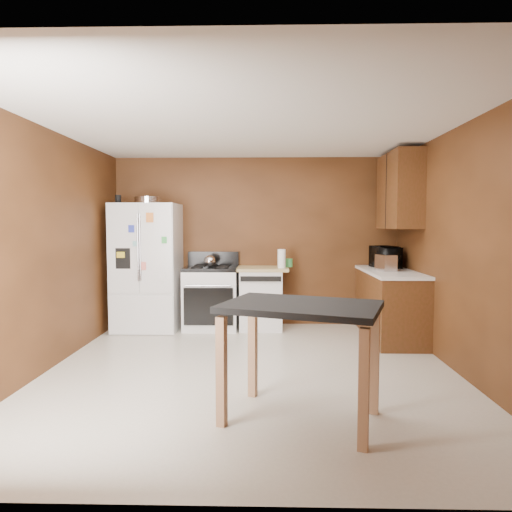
{
  "coord_description": "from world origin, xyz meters",
  "views": [
    {
      "loc": [
        0.16,
        -4.59,
        1.51
      ],
      "look_at": [
        0.03,
        0.85,
        1.13
      ],
      "focal_mm": 32.0,
      "sensor_mm": 36.0,
      "label": 1
    }
  ],
  "objects_px": {
    "roasting_pan": "(148,200)",
    "toaster": "(386,263)",
    "microwave": "(385,258)",
    "paper_towel": "(282,259)",
    "dishwasher": "(261,297)",
    "gas_range": "(211,297)",
    "island": "(301,322)",
    "refrigerator": "(147,267)",
    "pen_cup": "(118,199)",
    "green_canister": "(289,263)",
    "kettle": "(210,261)"
  },
  "relations": [
    {
      "from": "roasting_pan",
      "to": "toaster",
      "type": "bearing_deg",
      "value": -7.67
    },
    {
      "from": "microwave",
      "to": "paper_towel",
      "type": "bearing_deg",
      "value": 76.53
    },
    {
      "from": "toaster",
      "to": "dishwasher",
      "type": "distance_m",
      "value": 1.82
    },
    {
      "from": "paper_towel",
      "to": "gas_range",
      "type": "xyz_separation_m",
      "value": [
        -1.01,
        0.08,
        -0.56
      ]
    },
    {
      "from": "paper_towel",
      "to": "island",
      "type": "xyz_separation_m",
      "value": [
        0.05,
        -3.0,
        -0.26
      ]
    },
    {
      "from": "toaster",
      "to": "microwave",
      "type": "distance_m",
      "value": 0.44
    },
    {
      "from": "dishwasher",
      "to": "island",
      "type": "relative_size",
      "value": 0.66
    },
    {
      "from": "refrigerator",
      "to": "island",
      "type": "distance_m",
      "value": 3.6
    },
    {
      "from": "gas_range",
      "to": "island",
      "type": "distance_m",
      "value": 3.27
    },
    {
      "from": "pen_cup",
      "to": "gas_range",
      "type": "xyz_separation_m",
      "value": [
        1.28,
        0.15,
        -1.4
      ]
    },
    {
      "from": "toaster",
      "to": "island",
      "type": "relative_size",
      "value": 0.22
    },
    {
      "from": "pen_cup",
      "to": "green_canister",
      "type": "distance_m",
      "value": 2.58
    },
    {
      "from": "kettle",
      "to": "refrigerator",
      "type": "xyz_separation_m",
      "value": [
        -0.9,
        -0.01,
        -0.08
      ]
    },
    {
      "from": "pen_cup",
      "to": "paper_towel",
      "type": "xyz_separation_m",
      "value": [
        2.3,
        0.07,
        -0.84
      ]
    },
    {
      "from": "kettle",
      "to": "paper_towel",
      "type": "distance_m",
      "value": 1.02
    },
    {
      "from": "roasting_pan",
      "to": "microwave",
      "type": "relative_size",
      "value": 0.77
    },
    {
      "from": "kettle",
      "to": "microwave",
      "type": "xyz_separation_m",
      "value": [
        2.48,
        -0.04,
        0.05
      ]
    },
    {
      "from": "gas_range",
      "to": "dishwasher",
      "type": "bearing_deg",
      "value": 1.94
    },
    {
      "from": "pen_cup",
      "to": "dishwasher",
      "type": "height_order",
      "value": "pen_cup"
    },
    {
      "from": "green_canister",
      "to": "microwave",
      "type": "distance_m",
      "value": 1.36
    },
    {
      "from": "gas_range",
      "to": "roasting_pan",
      "type": "bearing_deg",
      "value": -174.54
    },
    {
      "from": "pen_cup",
      "to": "toaster",
      "type": "height_order",
      "value": "pen_cup"
    },
    {
      "from": "microwave",
      "to": "dishwasher",
      "type": "height_order",
      "value": "microwave"
    },
    {
      "from": "roasting_pan",
      "to": "toaster",
      "type": "distance_m",
      "value": 3.37
    },
    {
      "from": "dishwasher",
      "to": "paper_towel",
      "type": "bearing_deg",
      "value": -19.18
    },
    {
      "from": "microwave",
      "to": "green_canister",
      "type": "bearing_deg",
      "value": 69.07
    },
    {
      "from": "roasting_pan",
      "to": "green_canister",
      "type": "distance_m",
      "value": 2.19
    },
    {
      "from": "kettle",
      "to": "toaster",
      "type": "height_order",
      "value": "toaster"
    },
    {
      "from": "roasting_pan",
      "to": "refrigerator",
      "type": "relative_size",
      "value": 0.21
    },
    {
      "from": "microwave",
      "to": "gas_range",
      "type": "height_order",
      "value": "microwave"
    },
    {
      "from": "green_canister",
      "to": "microwave",
      "type": "bearing_deg",
      "value": -7.95
    },
    {
      "from": "microwave",
      "to": "toaster",
      "type": "bearing_deg",
      "value": 153.69
    },
    {
      "from": "island",
      "to": "refrigerator",
      "type": "bearing_deg",
      "value": 123.25
    },
    {
      "from": "pen_cup",
      "to": "refrigerator",
      "type": "xyz_separation_m",
      "value": [
        0.37,
        0.08,
        -0.96
      ]
    },
    {
      "from": "green_canister",
      "to": "toaster",
      "type": "bearing_deg",
      "value": -26.4
    },
    {
      "from": "pen_cup",
      "to": "refrigerator",
      "type": "distance_m",
      "value": 1.03
    },
    {
      "from": "kettle",
      "to": "gas_range",
      "type": "distance_m",
      "value": 0.53
    },
    {
      "from": "roasting_pan",
      "to": "pen_cup",
      "type": "relative_size",
      "value": 3.2
    },
    {
      "from": "roasting_pan",
      "to": "green_canister",
      "type": "bearing_deg",
      "value": 5.2
    },
    {
      "from": "green_canister",
      "to": "gas_range",
      "type": "height_order",
      "value": "gas_range"
    },
    {
      "from": "toaster",
      "to": "microwave",
      "type": "relative_size",
      "value": 0.59
    },
    {
      "from": "green_canister",
      "to": "toaster",
      "type": "xyz_separation_m",
      "value": [
        1.24,
        -0.62,
        0.06
      ]
    },
    {
      "from": "paper_towel",
      "to": "gas_range",
      "type": "height_order",
      "value": "paper_towel"
    },
    {
      "from": "island",
      "to": "dishwasher",
      "type": "bearing_deg",
      "value": 96.35
    },
    {
      "from": "toaster",
      "to": "dishwasher",
      "type": "relative_size",
      "value": 0.33
    },
    {
      "from": "toaster",
      "to": "gas_range",
      "type": "bearing_deg",
      "value": 155.46
    },
    {
      "from": "green_canister",
      "to": "gas_range",
      "type": "distance_m",
      "value": 1.23
    },
    {
      "from": "roasting_pan",
      "to": "gas_range",
      "type": "distance_m",
      "value": 1.64
    },
    {
      "from": "microwave",
      "to": "refrigerator",
      "type": "xyz_separation_m",
      "value": [
        -3.38,
        0.03,
        -0.14
      ]
    },
    {
      "from": "microwave",
      "to": "island",
      "type": "xyz_separation_m",
      "value": [
        -1.4,
        -2.98,
        -0.27
      ]
    }
  ]
}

